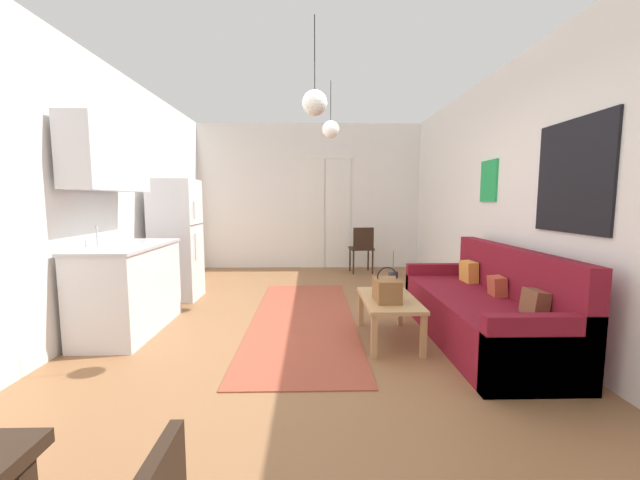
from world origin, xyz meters
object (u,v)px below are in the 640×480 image
object	(u,v)px
pendant_lamp_near	(315,103)
accent_chair	(362,247)
handbag	(387,290)
coffee_table	(389,304)
bamboo_vase	(393,281)
pendant_lamp_far	(331,129)
refrigerator	(177,240)
couch	(485,311)

from	to	relation	value
pendant_lamp_near	accent_chair	bearing A→B (deg)	76.02
handbag	pendant_lamp_near	xyz separation A→B (m)	(-0.68, -0.21, 1.64)
coffee_table	accent_chair	xyz separation A→B (m)	(0.19, 3.33, 0.14)
accent_chair	pendant_lamp_near	size ratio (longest dim) A/B	1.08
coffee_table	bamboo_vase	bearing A→B (deg)	71.37
coffee_table	pendant_lamp_far	size ratio (longest dim) A/B	1.30
refrigerator	pendant_lamp_near	world-z (taller)	pendant_lamp_near
bamboo_vase	pendant_lamp_far	xyz separation A→B (m)	(-0.61, 1.04, 1.74)
handbag	refrigerator	size ratio (longest dim) A/B	0.20
couch	accent_chair	xyz separation A→B (m)	(-0.74, 3.38, 0.21)
couch	refrigerator	size ratio (longest dim) A/B	1.31
accent_chair	pendant_lamp_far	xyz separation A→B (m)	(-0.69, -2.00, 1.77)
refrigerator	pendant_lamp_far	world-z (taller)	pendant_lamp_far
refrigerator	pendant_lamp_far	xyz separation A→B (m)	(2.11, -0.26, 1.44)
couch	refrigerator	distance (m)	3.94
coffee_table	bamboo_vase	xyz separation A→B (m)	(0.10, 0.29, 0.16)
refrigerator	accent_chair	bearing A→B (deg)	31.80
accent_chair	pendant_lamp_near	xyz separation A→B (m)	(-0.91, -3.66, 1.67)
handbag	accent_chair	bearing A→B (deg)	86.14
refrigerator	accent_chair	world-z (taller)	refrigerator
pendant_lamp_near	couch	bearing A→B (deg)	9.81
couch	coffee_table	world-z (taller)	couch
bamboo_vase	accent_chair	world-z (taller)	accent_chair
coffee_table	pendant_lamp_near	bearing A→B (deg)	-155.60
refrigerator	accent_chair	distance (m)	3.31
coffee_table	accent_chair	world-z (taller)	accent_chair
handbag	accent_chair	size ratio (longest dim) A/B	0.38
refrigerator	pendant_lamp_near	bearing A→B (deg)	-45.57
accent_chair	pendant_lamp_far	distance (m)	2.76
accent_chair	pendant_lamp_near	distance (m)	4.13
pendant_lamp_near	pendant_lamp_far	bearing A→B (deg)	82.55
refrigerator	accent_chair	xyz separation A→B (m)	(2.80, 1.74, -0.32)
coffee_table	refrigerator	bearing A→B (deg)	148.57
refrigerator	pendant_lamp_far	distance (m)	2.57
bamboo_vase	handbag	size ratio (longest dim) A/B	1.30
coffee_table	pendant_lamp_far	distance (m)	2.38
accent_chair	pendant_lamp_near	world-z (taller)	pendant_lamp_near
handbag	couch	bearing A→B (deg)	4.20
handbag	pendant_lamp_far	bearing A→B (deg)	107.66
accent_chair	pendant_lamp_far	bearing A→B (deg)	65.78
handbag	accent_chair	distance (m)	3.46
pendant_lamp_far	couch	bearing A→B (deg)	-43.84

